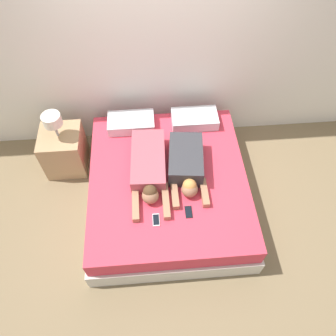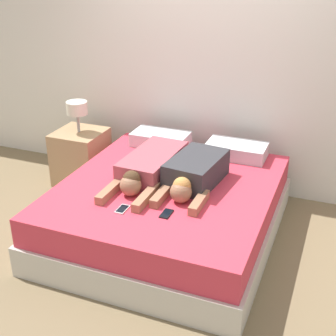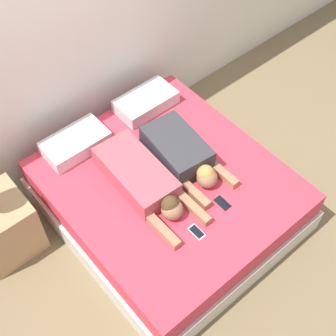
{
  "view_description": "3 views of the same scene",
  "coord_description": "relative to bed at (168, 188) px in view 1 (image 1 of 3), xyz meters",
  "views": [
    {
      "loc": [
        -0.16,
        -2.05,
        3.51
      ],
      "look_at": [
        0.0,
        0.0,
        0.65
      ],
      "focal_mm": 35.0,
      "sensor_mm": 36.0,
      "label": 1
    },
    {
      "loc": [
        1.31,
        -3.28,
        2.31
      ],
      "look_at": [
        0.0,
        0.0,
        0.65
      ],
      "focal_mm": 50.0,
      "sensor_mm": 36.0,
      "label": 2
    },
    {
      "loc": [
        -1.5,
        -1.76,
        3.65
      ],
      "look_at": [
        0.0,
        0.0,
        0.65
      ],
      "focal_mm": 50.0,
      "sensor_mm": 36.0,
      "label": 3
    }
  ],
  "objects": [
    {
      "name": "ground_plane",
      "position": [
        0.0,
        0.0,
        -0.25
      ],
      "size": [
        12.0,
        12.0,
        0.0
      ],
      "primitive_type": "plane",
      "color": "#7F6B4C"
    },
    {
      "name": "wall_back",
      "position": [
        0.0,
        1.15,
        1.05
      ],
      "size": [
        12.0,
        0.06,
        2.6
      ],
      "color": "white",
      "rests_on": "ground_plane"
    },
    {
      "name": "bed",
      "position": [
        0.0,
        0.0,
        0.0
      ],
      "size": [
        1.81,
        2.0,
        0.5
      ],
      "color": "beige",
      "rests_on": "ground_plane"
    },
    {
      "name": "pillow_head_left",
      "position": [
        -0.39,
        0.78,
        0.32
      ],
      "size": [
        0.56,
        0.32,
        0.13
      ],
      "color": "silver",
      "rests_on": "bed"
    },
    {
      "name": "pillow_head_right",
      "position": [
        0.39,
        0.78,
        0.32
      ],
      "size": [
        0.56,
        0.32,
        0.13
      ],
      "color": "silver",
      "rests_on": "bed"
    },
    {
      "name": "person_left",
      "position": [
        -0.21,
        0.07,
        0.35
      ],
      "size": [
        0.4,
        1.09,
        0.2
      ],
      "color": "#B24C59",
      "rests_on": "bed"
    },
    {
      "name": "person_right",
      "position": [
        0.21,
        0.06,
        0.36
      ],
      "size": [
        0.43,
        0.88,
        0.23
      ],
      "color": "#333338",
      "rests_on": "bed"
    },
    {
      "name": "cell_phone_left",
      "position": [
        -0.16,
        -0.53,
        0.26
      ],
      "size": [
        0.07,
        0.14,
        0.01
      ],
      "color": "silver",
      "rests_on": "bed"
    },
    {
      "name": "cell_phone_right",
      "position": [
        0.17,
        -0.47,
        0.26
      ],
      "size": [
        0.07,
        0.14,
        0.01
      ],
      "color": "black",
      "rests_on": "bed"
    },
    {
      "name": "nightstand",
      "position": [
        -1.26,
        0.64,
        0.06
      ],
      "size": [
        0.49,
        0.49,
        0.9
      ],
      "color": "tan",
      "rests_on": "ground_plane"
    }
  ]
}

